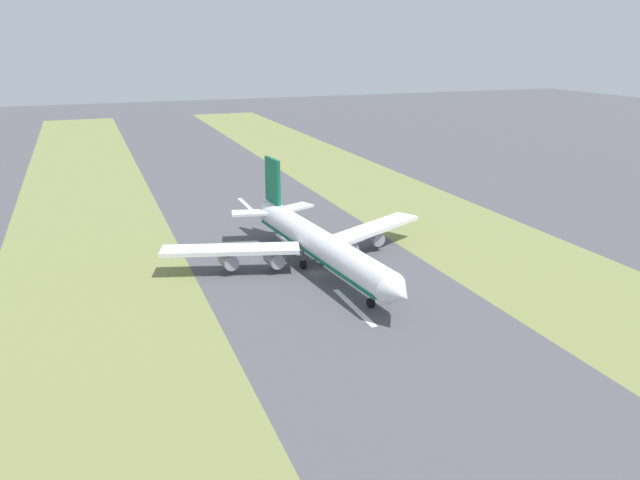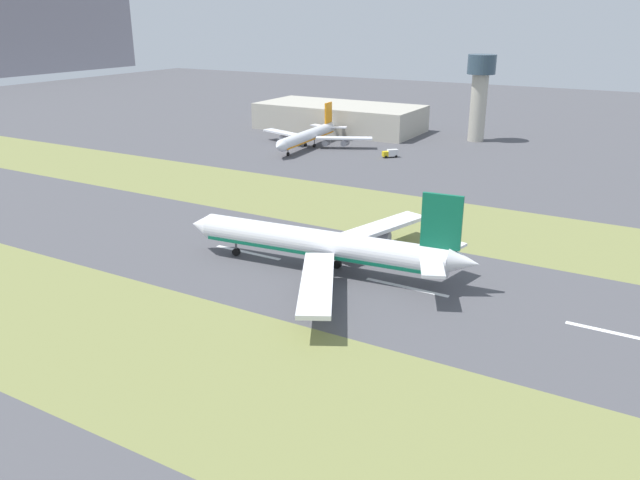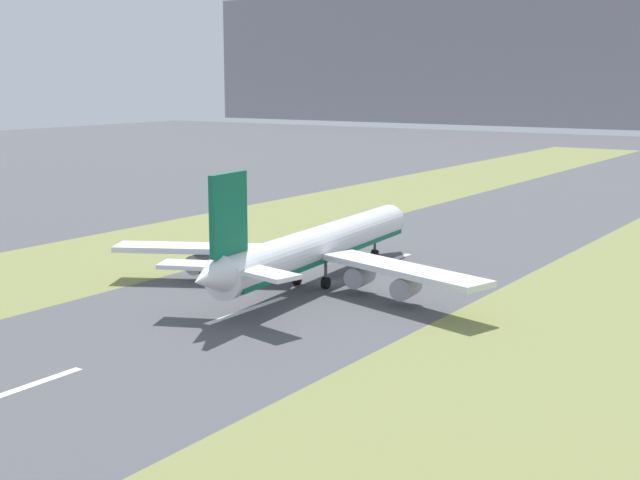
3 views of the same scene
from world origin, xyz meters
name	(u,v)px [view 1 (image 1 of 3)]	position (x,y,z in m)	size (l,w,h in m)	color
ground_plane	(318,273)	(0.00, 0.00, 0.00)	(800.00, 800.00, 0.00)	#4C4C51
grass_median_west	(495,249)	(-45.00, 0.00, 0.00)	(40.00, 600.00, 0.01)	olive
grass_median_east	(96,303)	(45.00, 0.00, 0.00)	(40.00, 600.00, 0.01)	olive
centreline_dash_near	(247,205)	(0.00, -61.03, 0.01)	(1.20, 18.00, 0.01)	silver
centreline_dash_mid	(288,244)	(0.00, -21.03, 0.01)	(1.20, 18.00, 0.01)	silver
centreline_dash_far	(354,307)	(0.00, 18.97, 0.01)	(1.20, 18.00, 0.01)	silver
airplane_main_jet	(316,242)	(-0.66, -2.93, 6.02)	(63.83, 67.22, 20.20)	white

